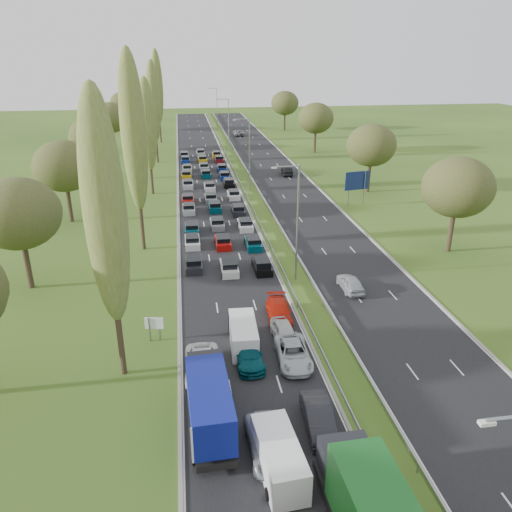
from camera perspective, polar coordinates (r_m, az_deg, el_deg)
ground at (r=86.19m, az=-0.90°, el=7.74°), size 260.00×260.00×0.00m
near_carriageway at (r=88.01m, az=-5.52°, el=7.95°), size 10.50×215.00×0.04m
far_carriageway at (r=89.67m, az=3.21°, el=8.29°), size 10.50×215.00×0.04m
central_reservation at (r=88.46m, az=-1.12°, el=8.49°), size 2.36×215.00×0.32m
lamp_columns at (r=82.92m, az=-0.74°, el=11.40°), size 0.18×140.18×12.00m
poplar_row at (r=71.62m, az=-12.85°, el=14.28°), size 2.80×127.80×22.44m
woodland_left at (r=68.59m, az=-21.66°, el=8.92°), size 8.00×166.00×11.10m
woodland_right at (r=77.01m, az=15.26°, el=11.04°), size 8.00×153.00×11.10m
traffic_queue_fill at (r=83.15m, az=-5.32°, el=7.40°), size 9.11×68.72×0.80m
near_car_2 at (r=37.26m, az=-6.15°, el=-12.28°), size 2.63×5.47×1.50m
near_car_6 at (r=31.03m, az=1.56°, el=-20.58°), size 2.57×5.34×1.46m
near_car_7 at (r=38.32m, az=-0.84°, el=-11.10°), size 2.03×4.95×1.43m
near_car_9 at (r=32.79m, az=7.17°, el=-17.85°), size 1.92×4.86×1.57m
near_car_10 at (r=38.46m, az=4.28°, el=-11.02°), size 2.61×5.31×1.45m
near_car_11 at (r=43.99m, az=2.63°, el=-6.33°), size 2.46×5.22×1.47m
near_car_12 at (r=40.95m, az=3.27°, el=-8.70°), size 2.03×4.42×1.47m
far_car_0 at (r=49.88m, az=10.73°, el=-3.04°), size 1.86×4.47×1.51m
far_car_1 at (r=95.66m, az=3.54°, el=9.67°), size 1.82×4.76×1.55m
far_car_2 at (r=141.85m, az=-2.00°, el=13.89°), size 2.74×5.58×1.53m
blue_lorry at (r=32.18m, az=-5.40°, el=-16.09°), size 2.43×8.74×3.69m
white_van_front at (r=29.90m, az=2.55°, el=-21.72°), size 2.09×5.34×2.15m
white_van_rear at (r=40.19m, az=-1.50°, el=-8.80°), size 2.03×5.19×2.09m
info_sign at (r=41.40m, az=-11.55°, el=-7.81°), size 1.50×0.34×2.10m
direction_sign at (r=77.17m, az=11.48°, el=8.27°), size 3.95×0.83×5.20m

